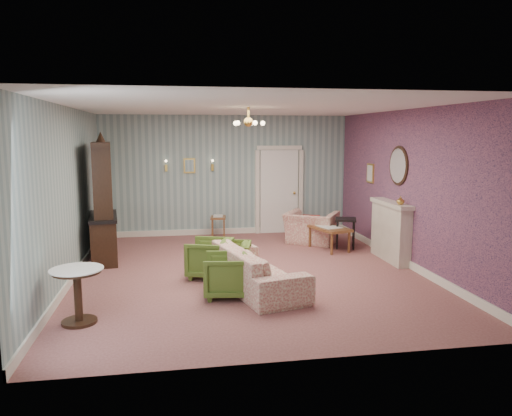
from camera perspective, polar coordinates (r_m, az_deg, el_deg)
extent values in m
plane|color=#945B56|center=(8.83, -0.85, -7.49)|extent=(7.00, 7.00, 0.00)
plane|color=white|center=(8.50, -0.90, 11.65)|extent=(7.00, 7.00, 0.00)
plane|color=gray|center=(12.00, -3.42, 3.80)|extent=(6.00, 0.00, 6.00)
plane|color=gray|center=(5.16, 5.06, -2.56)|extent=(6.00, 0.00, 6.00)
plane|color=gray|center=(8.62, -21.00, 1.38)|extent=(0.00, 7.00, 7.00)
plane|color=gray|center=(9.48, 17.37, 2.16)|extent=(0.00, 7.00, 7.00)
plane|color=#BD5E72|center=(9.47, 17.29, 2.16)|extent=(0.00, 7.00, 7.00)
imported|color=#506C25|center=(7.50, -3.32, -7.57)|extent=(0.74, 0.78, 0.72)
imported|color=#506C25|center=(8.52, -5.42, -5.59)|extent=(0.86, 0.89, 0.73)
imported|color=#506C25|center=(8.58, -2.87, -5.72)|extent=(0.72, 0.75, 0.66)
imported|color=#A74643|center=(7.84, -0.05, -6.21)|extent=(1.19, 2.36, 0.89)
imported|color=#A74643|center=(11.13, 6.47, -1.67)|extent=(1.30, 1.18, 0.95)
imported|color=gold|center=(9.43, 16.45, 0.84)|extent=(0.15, 0.15, 0.15)
cube|color=maroon|center=(10.98, 6.43, -1.79)|extent=(0.41, 0.28, 0.39)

